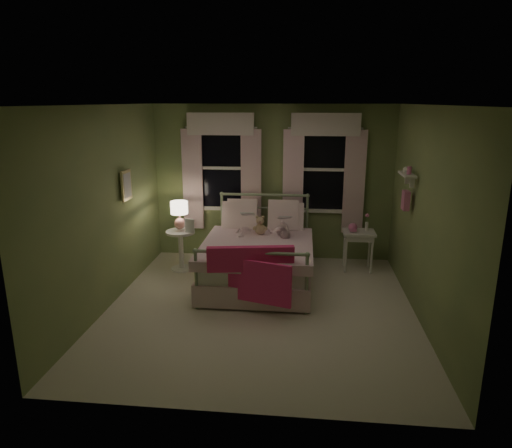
# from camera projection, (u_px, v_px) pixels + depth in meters

# --- Properties ---
(room_shell) EXTENTS (4.20, 4.20, 4.20)m
(room_shell) POSITION_uv_depth(u_px,v_px,m) (260.00, 213.00, 5.67)
(room_shell) COLOR silver
(room_shell) RESTS_ON ground
(bed) EXTENTS (1.58, 2.04, 1.18)m
(bed) POSITION_uv_depth(u_px,v_px,m) (258.00, 258.00, 6.79)
(bed) COLOR white
(bed) RESTS_ON ground
(pink_throw) EXTENTS (1.10, 0.39, 0.71)m
(pink_throw) POSITION_uv_depth(u_px,v_px,m) (250.00, 268.00, 5.74)
(pink_throw) COLOR #D72A65
(pink_throw) RESTS_ON bed
(child_left) EXTENTS (0.27, 0.18, 0.72)m
(child_left) POSITION_uv_depth(u_px,v_px,m) (243.00, 215.00, 7.08)
(child_left) COLOR #F7D1DD
(child_left) RESTS_ON bed
(child_right) EXTENTS (0.43, 0.38, 0.76)m
(child_right) POSITION_uv_depth(u_px,v_px,m) (279.00, 215.00, 7.02)
(child_right) COLOR #F7D1DD
(child_right) RESTS_ON bed
(book_left) EXTENTS (0.20, 0.12, 0.26)m
(book_left) POSITION_uv_depth(u_px,v_px,m) (241.00, 217.00, 6.83)
(book_left) COLOR beige
(book_left) RESTS_ON child_left
(book_right) EXTENTS (0.21, 0.14, 0.26)m
(book_right) POSITION_uv_depth(u_px,v_px,m) (278.00, 221.00, 6.79)
(book_right) COLOR beige
(book_right) RESTS_ON child_right
(teddy_bear) EXTENTS (0.22, 0.18, 0.30)m
(teddy_bear) POSITION_uv_depth(u_px,v_px,m) (260.00, 227.00, 6.93)
(teddy_bear) COLOR tan
(teddy_bear) RESTS_ON bed
(nightstand_left) EXTENTS (0.46, 0.46, 0.65)m
(nightstand_left) POSITION_uv_depth(u_px,v_px,m) (181.00, 245.00, 7.29)
(nightstand_left) COLOR white
(nightstand_left) RESTS_ON ground
(table_lamp) EXTENTS (0.27, 0.27, 0.45)m
(table_lamp) POSITION_uv_depth(u_px,v_px,m) (179.00, 212.00, 7.15)
(table_lamp) COLOR #E49186
(table_lamp) RESTS_ON nightstand_left
(book_nightstand) EXTENTS (0.21, 0.26, 0.02)m
(book_nightstand) POSITION_uv_depth(u_px,v_px,m) (185.00, 232.00, 7.14)
(book_nightstand) COLOR beige
(book_nightstand) RESTS_ON nightstand_left
(nightstand_right) EXTENTS (0.50, 0.40, 0.64)m
(nightstand_right) POSITION_uv_depth(u_px,v_px,m) (359.00, 237.00, 7.23)
(nightstand_right) COLOR white
(nightstand_right) RESTS_ON ground
(pink_toy) EXTENTS (0.14, 0.18, 0.14)m
(pink_toy) POSITION_uv_depth(u_px,v_px,m) (353.00, 228.00, 7.20)
(pink_toy) COLOR pink
(pink_toy) RESTS_ON nightstand_right
(bud_vase) EXTENTS (0.06, 0.06, 0.28)m
(bud_vase) POSITION_uv_depth(u_px,v_px,m) (367.00, 222.00, 7.21)
(bud_vase) COLOR white
(bud_vase) RESTS_ON nightstand_right
(window_left) EXTENTS (1.34, 0.13, 1.96)m
(window_left) POSITION_uv_depth(u_px,v_px,m) (222.00, 164.00, 7.62)
(window_left) COLOR black
(window_left) RESTS_ON room_shell
(window_right) EXTENTS (1.34, 0.13, 1.96)m
(window_right) POSITION_uv_depth(u_px,v_px,m) (324.00, 165.00, 7.45)
(window_right) COLOR black
(window_right) RESTS_ON room_shell
(wall_shelf) EXTENTS (0.15, 0.50, 0.60)m
(wall_shelf) POSITION_uv_depth(u_px,v_px,m) (407.00, 188.00, 6.09)
(wall_shelf) COLOR white
(wall_shelf) RESTS_ON room_shell
(framed_picture) EXTENTS (0.03, 0.32, 0.42)m
(framed_picture) POSITION_uv_depth(u_px,v_px,m) (126.00, 185.00, 6.39)
(framed_picture) COLOR beige
(framed_picture) RESTS_ON room_shell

